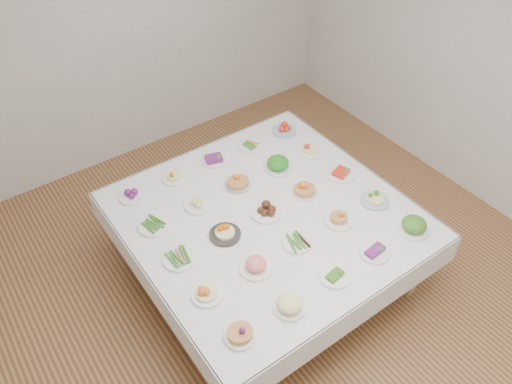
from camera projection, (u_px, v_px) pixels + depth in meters
room_envelope at (272, 112)px, 3.21m from camera, size 5.02×5.02×2.81m
display_table at (267, 220)px, 4.10m from camera, size 2.18×2.18×0.75m
dish_0 at (240, 332)px, 3.19m from camera, size 0.21×0.21×0.12m
dish_1 at (290, 303)px, 3.34m from camera, size 0.21×0.21×0.14m
dish_2 at (335, 275)px, 3.55m from camera, size 0.22×0.22×0.09m
dish_3 at (375, 251)px, 3.71m from camera, size 0.22×0.22×0.09m
dish_4 at (414, 224)px, 3.87m from camera, size 0.26×0.26×0.16m
dish_5 at (207, 291)px, 3.42m from camera, size 0.21×0.21×0.13m
dish_6 at (256, 263)px, 3.59m from camera, size 0.24×0.24×0.14m
dish_7 at (297, 242)px, 3.80m from camera, size 0.22×0.22×0.06m
dish_8 at (339, 217)px, 3.95m from camera, size 0.23×0.23×0.13m
dish_9 at (375, 196)px, 4.12m from camera, size 0.25×0.25×0.13m
dish_10 at (179, 258)px, 3.68m from camera, size 0.24×0.24×0.06m
dish_11 at (225, 230)px, 3.84m from camera, size 0.24×0.24×0.13m
dish_12 at (266, 210)px, 4.02m from camera, size 0.24×0.24×0.11m
dish_13 at (305, 189)px, 4.19m from camera, size 0.21×0.21×0.13m
dish_14 at (341, 172)px, 4.37m from camera, size 0.24×0.24×0.11m
dish_15 at (153, 225)px, 3.93m from camera, size 0.24×0.24×0.06m
dish_16 at (197, 204)px, 4.09m from camera, size 0.22×0.22×0.08m
dish_17 at (238, 180)px, 4.26m from camera, size 0.21×0.21×0.14m
dish_18 at (278, 163)px, 4.42m from camera, size 0.26×0.26×0.15m
dish_19 at (310, 148)px, 4.61m from camera, size 0.23×0.23×0.12m
dish_20 at (132, 194)px, 4.17m from camera, size 0.22×0.22×0.09m
dish_21 at (174, 175)px, 4.34m from camera, size 0.22×0.22×0.11m
dish_22 at (214, 159)px, 4.51m from camera, size 0.21×0.21×0.09m
dish_23 at (250, 146)px, 4.70m from camera, size 0.22×0.22×0.05m
dish_24 at (284, 129)px, 4.86m from camera, size 0.24×0.24×0.09m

